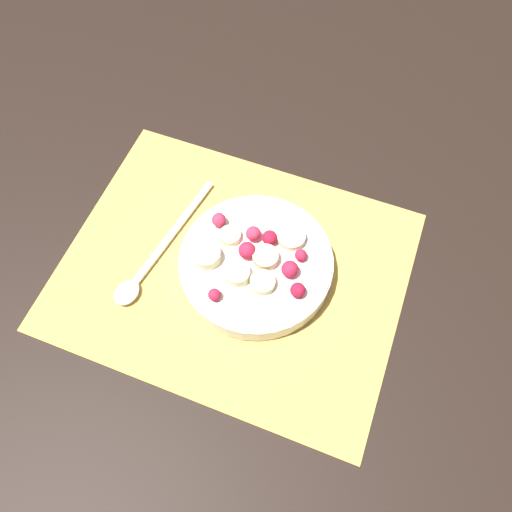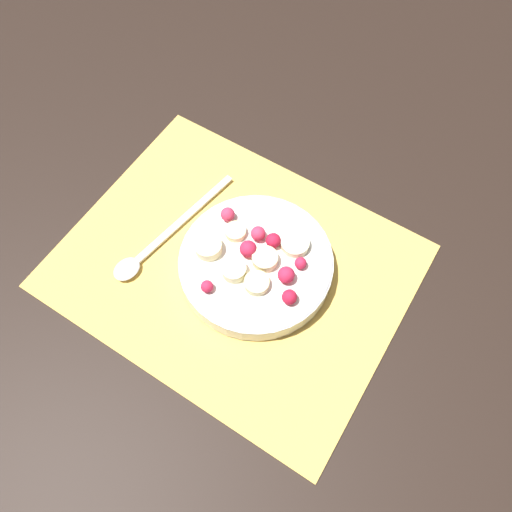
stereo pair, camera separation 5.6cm
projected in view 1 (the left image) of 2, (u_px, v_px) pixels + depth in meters
The scene contains 4 objects.
ground_plane at pixel (234, 271), 0.65m from camera, with size 3.00×3.00×0.00m, color black.
placemat at pixel (233, 270), 0.64m from camera, with size 0.43×0.34×0.01m.
fruit_bowl at pixel (256, 262), 0.63m from camera, with size 0.19×0.19×0.05m.
spoon at pixel (148, 265), 0.64m from camera, with size 0.05×0.21×0.01m.
Camera 1 is at (0.13, -0.25, 0.58)m, focal length 35.00 mm.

